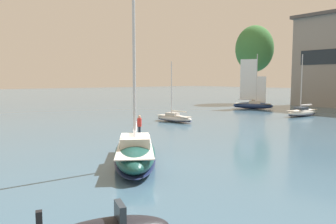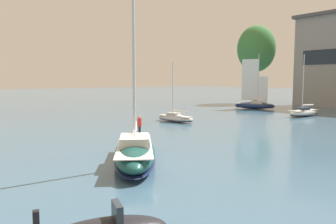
{
  "view_description": "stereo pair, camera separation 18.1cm",
  "coord_description": "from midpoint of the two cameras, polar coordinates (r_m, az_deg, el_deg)",
  "views": [
    {
      "loc": [
        18.86,
        -12.6,
        5.91
      ],
      "look_at": [
        0.0,
        3.0,
        3.47
      ],
      "focal_mm": 35.0,
      "sensor_mm": 36.0,
      "label": 1
    },
    {
      "loc": [
        18.97,
        -12.46,
        5.91
      ],
      "look_at": [
        0.0,
        3.0,
        3.47
      ],
      "focal_mm": 35.0,
      "sensor_mm": 36.0,
      "label": 2
    }
  ],
  "objects": [
    {
      "name": "ground_plane",
      "position": [
        23.44,
        -5.54,
        -8.94
      ],
      "size": [
        400.0,
        400.0,
        0.0
      ],
      "primitive_type": "plane",
      "color": "#42667F"
    },
    {
      "name": "tree_shore_left",
      "position": [
        85.45,
        15.18,
        10.55
      ],
      "size": [
        9.34,
        9.34,
        19.22
      ],
      "color": "brown",
      "rests_on": "ground"
    },
    {
      "name": "sailboat_main",
      "position": [
        23.2,
        -5.56,
        -6.72
      ],
      "size": [
        9.86,
        7.96,
        13.77
      ],
      "color": "#194C47",
      "rests_on": "ground"
    },
    {
      "name": "sailboat_moored_near_marina",
      "position": [
        45.79,
        1.35,
        -1.01
      ],
      "size": [
        6.28,
        2.75,
        8.37
      ],
      "color": "silver",
      "rests_on": "ground"
    },
    {
      "name": "sailboat_moored_mid_channel",
      "position": [
        57.15,
        22.68,
        -0.02
      ],
      "size": [
        2.54,
        7.31,
        9.88
      ],
      "color": "white",
      "rests_on": "ground"
    },
    {
      "name": "sailboat_moored_far_slip",
      "position": [
        68.14,
        14.92,
        1.27
      ],
      "size": [
        8.01,
        5.88,
        10.94
      ],
      "color": "navy",
      "rests_on": "ground"
    }
  ]
}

